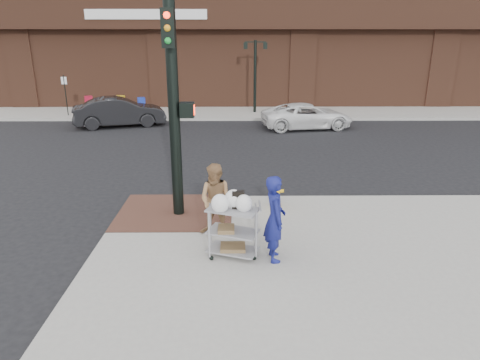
{
  "coord_description": "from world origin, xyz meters",
  "views": [
    {
      "loc": [
        0.92,
        -8.95,
        4.25
      ],
      "look_at": [
        1.0,
        0.08,
        1.25
      ],
      "focal_mm": 32.0,
      "sensor_mm": 36.0,
      "label": 1
    }
  ],
  "objects_px": {
    "lamp_post": "(255,68)",
    "woman_blue": "(275,219)",
    "minivan_white": "(307,116)",
    "fire_hydrant": "(276,191)",
    "traffic_signal_pole": "(175,104)",
    "utility_cart": "(233,227)",
    "pedestrian_tan": "(217,200)",
    "sedan_dark": "(120,112)"
  },
  "relations": [
    {
      "from": "lamp_post",
      "to": "woman_blue",
      "type": "distance_m",
      "value": 17.57
    },
    {
      "from": "minivan_white",
      "to": "fire_hydrant",
      "type": "relative_size",
      "value": 5.62
    },
    {
      "from": "traffic_signal_pole",
      "to": "utility_cart",
      "type": "height_order",
      "value": "traffic_signal_pole"
    },
    {
      "from": "minivan_white",
      "to": "woman_blue",
      "type": "bearing_deg",
      "value": 159.52
    },
    {
      "from": "minivan_white",
      "to": "traffic_signal_pole",
      "type": "bearing_deg",
      "value": 147.49
    },
    {
      "from": "woman_blue",
      "to": "utility_cart",
      "type": "height_order",
      "value": "woman_blue"
    },
    {
      "from": "minivan_white",
      "to": "fire_hydrant",
      "type": "xyz_separation_m",
      "value": [
        -2.47,
        -10.68,
        -0.06
      ]
    },
    {
      "from": "minivan_white",
      "to": "utility_cart",
      "type": "xyz_separation_m",
      "value": [
        -3.56,
        -13.27,
        0.14
      ]
    },
    {
      "from": "lamp_post",
      "to": "woman_blue",
      "type": "height_order",
      "value": "lamp_post"
    },
    {
      "from": "utility_cart",
      "to": "pedestrian_tan",
      "type": "bearing_deg",
      "value": 110.69
    },
    {
      "from": "traffic_signal_pole",
      "to": "utility_cart",
      "type": "relative_size",
      "value": 3.74
    },
    {
      "from": "lamp_post",
      "to": "pedestrian_tan",
      "type": "height_order",
      "value": "lamp_post"
    },
    {
      "from": "minivan_white",
      "to": "utility_cart",
      "type": "distance_m",
      "value": 13.74
    },
    {
      "from": "pedestrian_tan",
      "to": "sedan_dark",
      "type": "xyz_separation_m",
      "value": [
        -5.44,
        12.93,
        -0.22
      ]
    },
    {
      "from": "pedestrian_tan",
      "to": "minivan_white",
      "type": "xyz_separation_m",
      "value": [
        3.91,
        12.34,
        -0.34
      ]
    },
    {
      "from": "utility_cart",
      "to": "sedan_dark",
      "type": "bearing_deg",
      "value": 112.66
    },
    {
      "from": "utility_cart",
      "to": "fire_hydrant",
      "type": "distance_m",
      "value": 2.81
    },
    {
      "from": "lamp_post",
      "to": "fire_hydrant",
      "type": "relative_size",
      "value": 5.06
    },
    {
      "from": "traffic_signal_pole",
      "to": "minivan_white",
      "type": "relative_size",
      "value": 1.13
    },
    {
      "from": "traffic_signal_pole",
      "to": "fire_hydrant",
      "type": "height_order",
      "value": "traffic_signal_pole"
    },
    {
      "from": "lamp_post",
      "to": "pedestrian_tan",
      "type": "bearing_deg",
      "value": -95.23
    },
    {
      "from": "woman_blue",
      "to": "fire_hydrant",
      "type": "xyz_separation_m",
      "value": [
        0.28,
        2.73,
        -0.45
      ]
    },
    {
      "from": "sedan_dark",
      "to": "woman_blue",
      "type": "bearing_deg",
      "value": -172.32
    },
    {
      "from": "pedestrian_tan",
      "to": "minivan_white",
      "type": "bearing_deg",
      "value": 88.61
    },
    {
      "from": "pedestrian_tan",
      "to": "utility_cart",
      "type": "distance_m",
      "value": 1.01
    },
    {
      "from": "sedan_dark",
      "to": "utility_cart",
      "type": "distance_m",
      "value": 15.02
    },
    {
      "from": "minivan_white",
      "to": "pedestrian_tan",
      "type": "bearing_deg",
      "value": 153.55
    },
    {
      "from": "traffic_signal_pole",
      "to": "sedan_dark",
      "type": "bearing_deg",
      "value": 110.8
    },
    {
      "from": "pedestrian_tan",
      "to": "fire_hydrant",
      "type": "relative_size",
      "value": 2.03
    },
    {
      "from": "traffic_signal_pole",
      "to": "sedan_dark",
      "type": "relative_size",
      "value": 1.12
    },
    {
      "from": "pedestrian_tan",
      "to": "fire_hydrant",
      "type": "distance_m",
      "value": 2.23
    },
    {
      "from": "traffic_signal_pole",
      "to": "fire_hydrant",
      "type": "bearing_deg",
      "value": 10.96
    },
    {
      "from": "fire_hydrant",
      "to": "minivan_white",
      "type": "bearing_deg",
      "value": 76.97
    },
    {
      "from": "woman_blue",
      "to": "fire_hydrant",
      "type": "height_order",
      "value": "woman_blue"
    },
    {
      "from": "utility_cart",
      "to": "minivan_white",
      "type": "bearing_deg",
      "value": 74.98
    },
    {
      "from": "woman_blue",
      "to": "pedestrian_tan",
      "type": "bearing_deg",
      "value": 41.11
    },
    {
      "from": "sedan_dark",
      "to": "lamp_post",
      "type": "bearing_deg",
      "value": -80.85
    },
    {
      "from": "woman_blue",
      "to": "lamp_post",
      "type": "bearing_deg",
      "value": -6.92
    },
    {
      "from": "traffic_signal_pole",
      "to": "minivan_white",
      "type": "bearing_deg",
      "value": 66.35
    },
    {
      "from": "traffic_signal_pole",
      "to": "fire_hydrant",
      "type": "xyz_separation_m",
      "value": [
        2.41,
        0.47,
        -2.28
      ]
    },
    {
      "from": "sedan_dark",
      "to": "utility_cart",
      "type": "relative_size",
      "value": 3.34
    },
    {
      "from": "minivan_white",
      "to": "fire_hydrant",
      "type": "bearing_deg",
      "value": 158.1
    }
  ]
}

